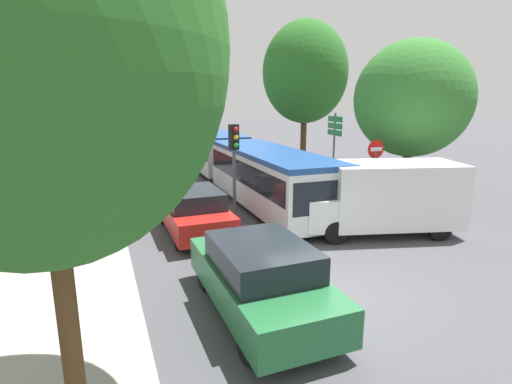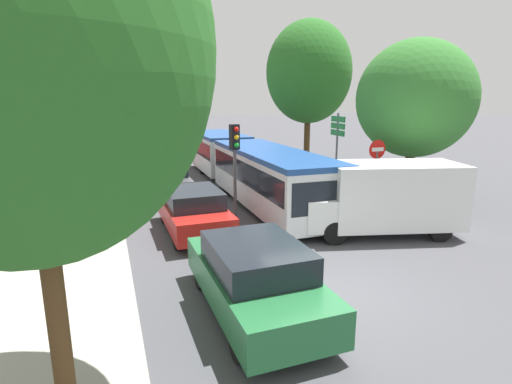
{
  "view_description": "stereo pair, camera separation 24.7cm",
  "coord_description": "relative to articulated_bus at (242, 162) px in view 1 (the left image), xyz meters",
  "views": [
    {
      "loc": [
        -4.67,
        -7.03,
        4.28
      ],
      "look_at": [
        0.2,
        5.21,
        1.2
      ],
      "focal_mm": 28.0,
      "sensor_mm": 36.0,
      "label": 1
    },
    {
      "loc": [
        -4.44,
        -7.12,
        4.28
      ],
      "look_at": [
        0.2,
        5.21,
        1.2
      ],
      "focal_mm": 28.0,
      "sensor_mm": 36.0,
      "label": 2
    }
  ],
  "objects": [
    {
      "name": "traffic_light",
      "position": [
        -1.75,
        -4.08,
        1.15
      ],
      "size": [
        0.36,
        0.39,
        3.4
      ],
      "rotation": [
        0.0,
        0.0,
        -1.38
      ],
      "color": "#56595E",
      "rests_on": "ground"
    },
    {
      "name": "tree_left_near",
      "position": [
        -6.91,
        -12.42,
        3.36
      ],
      "size": [
        4.27,
        4.27,
        7.34
      ],
      "color": "#51381E",
      "rests_on": "ground"
    },
    {
      "name": "kerb_strip_left",
      "position": [
        -7.35,
        1.29,
        -1.28
      ],
      "size": [
        3.2,
        33.86,
        0.14
      ],
      "primitive_type": "cube",
      "color": "#9E998E",
      "rests_on": "ground"
    },
    {
      "name": "tree_left_mid",
      "position": [
        -6.67,
        -1.41,
        2.68
      ],
      "size": [
        3.31,
        3.31,
        5.93
      ],
      "color": "#51381E",
      "rests_on": "ground"
    },
    {
      "name": "tree_right_mid",
      "position": [
        5.37,
        3.76,
        4.3
      ],
      "size": [
        4.98,
        4.98,
        8.75
      ],
      "color": "#51381E",
      "rests_on": "ground"
    },
    {
      "name": "tree_right_near",
      "position": [
        5.5,
        -4.83,
        2.81
      ],
      "size": [
        4.62,
        4.62,
        6.6
      ],
      "color": "#51381E",
      "rests_on": "ground"
    },
    {
      "name": "direction_sign_post",
      "position": [
        4.87,
        -0.31,
        1.22
      ],
      "size": [
        0.18,
        1.4,
        3.6
      ],
      "rotation": [
        0.0,
        0.0,
        3.06
      ],
      "color": "#56595E",
      "rests_on": "ground"
    },
    {
      "name": "no_entry_sign",
      "position": [
        3.26,
        -5.63,
        0.53
      ],
      "size": [
        0.7,
        0.08,
        2.82
      ],
      "rotation": [
        0.0,
        0.0,
        -1.57
      ],
      "color": "#56595E",
      "rests_on": "ground"
    },
    {
      "name": "white_van",
      "position": [
        2.16,
        -7.65,
        -0.11
      ],
      "size": [
        5.34,
        3.24,
        2.31
      ],
      "rotation": [
        0.0,
        0.0,
        2.86
      ],
      "color": "white",
      "rests_on": "ground"
    },
    {
      "name": "tree_left_far",
      "position": [
        -6.71,
        6.21,
        2.49
      ],
      "size": [
        4.01,
        4.01,
        5.76
      ],
      "color": "#51381E",
      "rests_on": "ground"
    },
    {
      "name": "articulated_bus",
      "position": [
        0.0,
        0.0,
        0.0
      ],
      "size": [
        2.76,
        15.78,
        2.33
      ],
      "rotation": [
        0.0,
        0.0,
        -1.6
      ],
      "color": "silver",
      "rests_on": "ground"
    },
    {
      "name": "queued_car_graphite",
      "position": [
        -3.66,
        0.32,
        -0.6
      ],
      "size": [
        1.79,
        4.22,
        1.47
      ],
      "rotation": [
        0.0,
        0.0,
        1.57
      ],
      "color": "#47474C",
      "rests_on": "ground"
    },
    {
      "name": "city_bus_rear",
      "position": [
        -3.54,
        13.22,
        0.02
      ],
      "size": [
        2.91,
        11.06,
        2.36
      ],
      "rotation": [
        0.0,
        0.0,
        1.53
      ],
      "color": "red",
      "rests_on": "ground"
    },
    {
      "name": "ground_plane",
      "position": [
        -1.64,
        -10.64,
        -1.35
      ],
      "size": [
        200.0,
        200.0,
        0.0
      ],
      "primitive_type": "plane",
      "color": "#47474C"
    },
    {
      "name": "tree_left_distant",
      "position": [
        -7.21,
        16.93,
        3.58
      ],
      "size": [
        3.61,
        3.61,
        6.82
      ],
      "color": "#51381E",
      "rests_on": "ground"
    },
    {
      "name": "queued_car_green",
      "position": [
        -3.48,
        -10.77,
        -0.58
      ],
      "size": [
        1.86,
        4.38,
        1.52
      ],
      "rotation": [
        0.0,
        0.0,
        1.57
      ],
      "color": "#236638",
      "rests_on": "ground"
    },
    {
      "name": "queued_car_red",
      "position": [
        -3.59,
        -5.36,
        -0.61
      ],
      "size": [
        1.79,
        4.21,
        1.46
      ],
      "rotation": [
        0.0,
        0.0,
        1.57
      ],
      "color": "#B21E19",
      "rests_on": "ground"
    }
  ]
}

